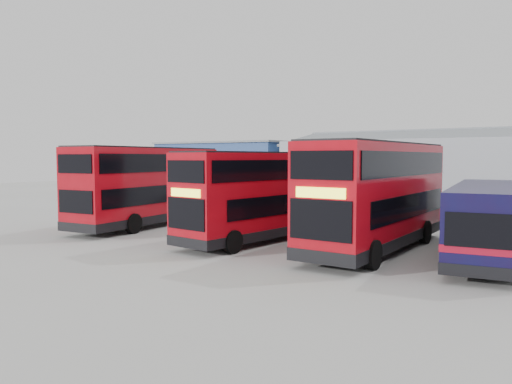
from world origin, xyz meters
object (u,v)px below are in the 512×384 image
office_block (236,171)px  panel_van (169,189)px  double_decker_centre (264,196)px  double_decker_left (149,187)px  double_decker_right (378,197)px  single_decker_blue (487,222)px

office_block → panel_van: (-3.96, -4.27, -1.47)m
double_decker_centre → office_block: bearing=135.8°
office_block → double_decker_centre: 21.49m
office_block → double_decker_left: (5.89, -16.06, -0.40)m
double_decker_right → single_decker_blue: bearing=11.5°
double_decker_left → panel_van: bearing=-56.5°
double_decker_centre → double_decker_right: double_decker_right is taller
double_decker_left → office_block: bearing=-76.2°
double_decker_right → panel_van: bearing=153.4°
double_decker_left → double_decker_centre: 7.94m
double_decker_left → single_decker_blue: 17.19m
office_block → single_decker_blue: bearing=-33.1°
double_decker_centre → single_decker_blue: size_ratio=0.94×
office_block → double_decker_centre: size_ratio=1.26×
panel_van → double_decker_left: bearing=-46.7°
office_block → double_decker_right: bearing=-39.7°
office_block → double_decker_left: 17.11m
office_block → double_decker_centre: office_block is taller
double_decker_right → panel_van: (-22.99, 11.55, -1.10)m
office_block → panel_van: 6.01m
double_decker_right → single_decker_blue: double_decker_right is taller
double_decker_centre → panel_van: double_decker_centre is taller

